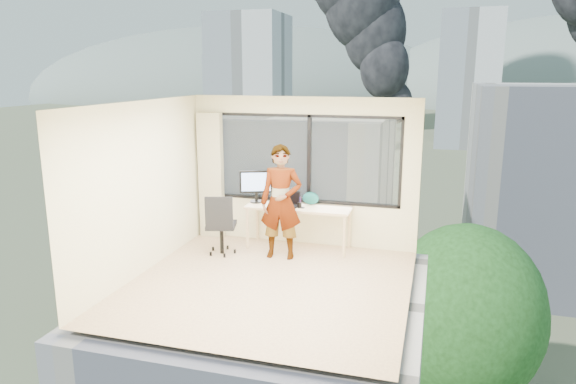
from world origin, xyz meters
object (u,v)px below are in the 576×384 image
(person, at_px, (281,202))
(chair, at_px, (221,223))
(handbag, at_px, (311,198))
(monitor, at_px, (256,186))
(game_console, at_px, (282,200))
(desk, at_px, (298,227))
(laptop, at_px, (288,200))

(person, bearing_deg, chair, -178.98)
(handbag, bearing_deg, monitor, -164.09)
(chair, bearing_deg, game_console, 31.01)
(desk, xyz_separation_m, person, (-0.16, -0.52, 0.56))
(monitor, height_order, handbag, monitor)
(chair, distance_m, handbag, 1.61)
(person, height_order, monitor, person)
(chair, relative_size, laptop, 2.83)
(game_console, distance_m, laptop, 0.32)
(chair, bearing_deg, monitor, 47.32)
(desk, xyz_separation_m, chair, (-1.17, -0.63, 0.15))
(person, height_order, handbag, person)
(person, relative_size, handbag, 6.58)
(desk, distance_m, monitor, 1.04)
(person, xyz_separation_m, laptop, (-0.02, 0.47, -0.07))
(desk, bearing_deg, person, -107.04)
(desk, distance_m, chair, 1.34)
(game_console, relative_size, handbag, 1.18)
(desk, bearing_deg, game_console, 150.81)
(game_console, bearing_deg, handbag, -8.93)
(person, distance_m, handbag, 0.78)
(desk, relative_size, laptop, 4.82)
(desk, height_order, monitor, monitor)
(chair, height_order, monitor, monitor)
(desk, xyz_separation_m, monitor, (-0.80, 0.08, 0.66))
(game_console, bearing_deg, monitor, -171.33)
(game_console, bearing_deg, desk, -36.28)
(monitor, bearing_deg, game_console, -4.55)
(game_console, height_order, laptop, laptop)
(chair, height_order, laptop, chair)
(chair, relative_size, monitor, 1.84)
(monitor, distance_m, laptop, 0.66)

